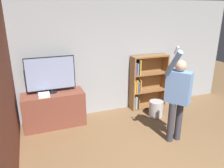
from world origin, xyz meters
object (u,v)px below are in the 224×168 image
television (51,74)px  person (178,94)px  bookshelf (145,82)px  game_console (44,95)px  waste_bin (156,109)px

television → person: size_ratio=0.54×
television → bookshelf: 2.39m
game_console → person: person is taller
bookshelf → waste_bin: size_ratio=3.63×
television → game_console: bearing=-132.7°
bookshelf → person: bearing=-97.7°
television → game_console: 0.46m
game_console → person: 2.67m
television → game_console: size_ratio=4.53×
television → person: (2.13, -1.52, -0.18)m
game_console → waste_bin: game_console is taller
game_console → person: size_ratio=0.12×
waste_bin → bookshelf: bearing=91.0°
television → waste_bin: bearing=-11.7°
game_console → bookshelf: size_ratio=0.16×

